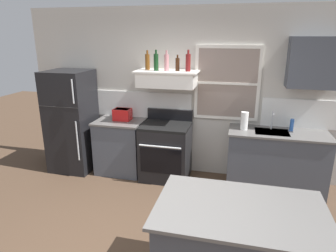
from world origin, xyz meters
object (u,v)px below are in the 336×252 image
at_px(stove_range, 166,151).
at_px(refrigerator, 72,121).
at_px(bottle_dark_green_wine, 156,62).
at_px(paper_towel_roll, 244,121).
at_px(toaster, 122,114).
at_px(bottle_amber_wine, 147,62).
at_px(dish_soap_bottle, 292,125).
at_px(bottle_rose_pink, 167,62).
at_px(bottle_red_label_wine, 188,62).
at_px(bottle_brown_stout, 178,64).

bearing_deg(stove_range, refrigerator, -179.20).
height_order(bottle_dark_green_wine, paper_towel_roll, bottle_dark_green_wine).
distance_m(toaster, stove_range, 0.94).
bearing_deg(stove_range, bottle_amber_wine, 157.06).
height_order(refrigerator, paper_towel_roll, refrigerator).
relative_size(bottle_dark_green_wine, dish_soap_bottle, 1.72).
distance_m(toaster, paper_towel_roll, 1.96).
bearing_deg(toaster, bottle_rose_pink, -2.46).
height_order(bottle_rose_pink, paper_towel_roll, bottle_rose_pink).
xyz_separation_m(bottle_dark_green_wine, paper_towel_roll, (1.36, -0.01, -0.83)).
bearing_deg(paper_towel_roll, refrigerator, -178.79).
relative_size(bottle_amber_wine, bottle_red_label_wine, 0.94).
height_order(bottle_dark_green_wine, bottle_rose_pink, bottle_dark_green_wine).
relative_size(refrigerator, dish_soap_bottle, 9.52).
bearing_deg(bottle_rose_pink, bottle_amber_wine, 165.41).
bearing_deg(bottle_red_label_wine, bottle_dark_green_wine, -176.40).
height_order(paper_towel_roll, dish_soap_bottle, paper_towel_roll).
height_order(stove_range, bottle_brown_stout, bottle_brown_stout).
height_order(toaster, bottle_brown_stout, bottle_brown_stout).
distance_m(toaster, dish_soap_bottle, 2.64).
bearing_deg(dish_soap_bottle, bottle_rose_pink, -177.42).
relative_size(refrigerator, bottle_rose_pink, 5.67).
bearing_deg(toaster, paper_towel_roll, -1.41).
relative_size(bottle_rose_pink, paper_towel_roll, 1.12).
height_order(bottle_rose_pink, dish_soap_bottle, bottle_rose_pink).
bearing_deg(dish_soap_bottle, paper_towel_roll, -171.65).
height_order(refrigerator, bottle_dark_green_wine, bottle_dark_green_wine).
distance_m(bottle_brown_stout, dish_soap_bottle, 1.91).
bearing_deg(stove_range, bottle_dark_green_wine, 164.68).
xyz_separation_m(refrigerator, bottle_red_label_wine, (1.98, 0.10, 1.02)).
distance_m(bottle_dark_green_wine, bottle_red_label_wine, 0.49).
bearing_deg(bottle_brown_stout, stove_range, -154.37).
distance_m(refrigerator, bottle_brown_stout, 2.07).
height_order(toaster, bottle_red_label_wine, bottle_red_label_wine).
xyz_separation_m(refrigerator, bottle_rose_pink, (1.65, 0.08, 1.02)).
height_order(toaster, bottle_amber_wine, bottle_amber_wine).
bearing_deg(bottle_dark_green_wine, paper_towel_roll, -0.26).
xyz_separation_m(bottle_rose_pink, dish_soap_bottle, (1.88, 0.08, -0.87)).
bearing_deg(toaster, refrigerator, -173.02).
relative_size(toaster, stove_range, 0.27).
distance_m(bottle_red_label_wine, paper_towel_roll, 1.21).
relative_size(bottle_amber_wine, bottle_dark_green_wine, 0.96).
bearing_deg(bottle_brown_stout, bottle_rose_pink, -170.90).
distance_m(refrigerator, toaster, 0.91).
distance_m(toaster, bottle_rose_pink, 1.15).
height_order(refrigerator, bottle_rose_pink, bottle_rose_pink).
distance_m(toaster, bottle_amber_wine, 0.97).
relative_size(bottle_amber_wine, bottle_rose_pink, 0.98).
relative_size(bottle_amber_wine, paper_towel_roll, 1.10).
xyz_separation_m(bottle_rose_pink, paper_towel_roll, (1.20, -0.02, -0.83)).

